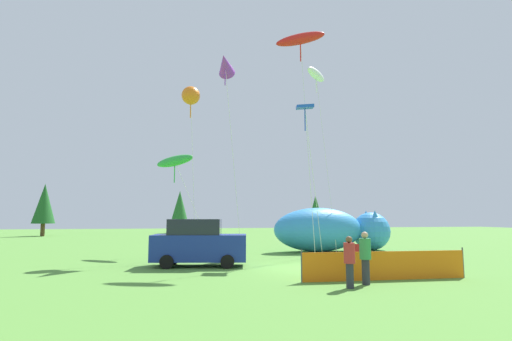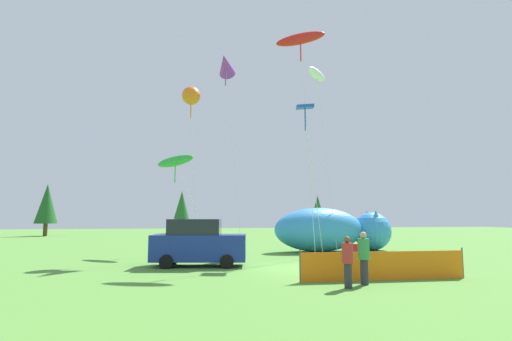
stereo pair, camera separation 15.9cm
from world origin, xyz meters
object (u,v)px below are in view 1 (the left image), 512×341
object	(u,v)px
kite_green_fish	(175,161)
kite_white_ghost	(316,75)
folding_chair	(356,253)
spectator_in_red_shirt	(365,256)
parked_car	(199,243)
inflatable_cat	(331,231)
spectator_in_black_shirt	(349,260)
kite_purple_delta	(225,65)
kite_blue_box	(305,110)
kite_red_lizard	(300,40)
kite_orange_flower	(191,96)

from	to	relation	value
kite_green_fish	kite_white_ghost	bearing A→B (deg)	7.24
folding_chair	spectator_in_red_shirt	world-z (taller)	spectator_in_red_shirt
parked_car	inflatable_cat	xyz separation A→B (m)	(8.68, 6.06, 0.25)
parked_car	folding_chair	world-z (taller)	parked_car
folding_chair	spectator_in_black_shirt	bearing A→B (deg)	-155.82
folding_chair	inflatable_cat	world-z (taller)	inflatable_cat
inflatable_cat	kite_green_fish	bearing A→B (deg)	175.21
spectator_in_black_shirt	kite_green_fish	size ratio (longest dim) A/B	0.26
parked_car	kite_purple_delta	distance (m)	11.40
kite_purple_delta	kite_blue_box	size ratio (longest dim) A/B	1.47
spectator_in_black_shirt	kite_red_lizard	distance (m)	14.02
parked_car	spectator_in_black_shirt	xyz separation A→B (m)	(4.27, -6.39, -0.15)
kite_blue_box	kite_white_ghost	distance (m)	7.27
kite_blue_box	kite_orange_flower	world-z (taller)	kite_orange_flower
kite_blue_box	kite_orange_flower	size ratio (longest dim) A/B	0.85
spectator_in_red_shirt	kite_white_ghost	size ratio (longest dim) A/B	0.14
kite_green_fish	kite_purple_delta	world-z (taller)	kite_purple_delta
spectator_in_red_shirt	kite_blue_box	distance (m)	10.30
kite_red_lizard	kite_white_ghost	xyz separation A→B (m)	(2.73, 5.03, -0.04)
folding_chair	kite_green_fish	distance (m)	11.78
kite_blue_box	kite_purple_delta	bearing A→B (deg)	142.41
kite_purple_delta	kite_red_lizard	world-z (taller)	kite_red_lizard
kite_red_lizard	inflatable_cat	bearing A→B (deg)	51.59
inflatable_cat	spectator_in_black_shirt	distance (m)	13.22
folding_chair	kite_purple_delta	bearing A→B (deg)	94.73
inflatable_cat	spectator_in_red_shirt	bearing A→B (deg)	-112.40
folding_chair	inflatable_cat	size ratio (longest dim) A/B	0.12
kite_orange_flower	kite_red_lizard	xyz separation A→B (m)	(5.87, -2.29, 2.88)
parked_car	kite_red_lizard	bearing A→B (deg)	30.84
folding_chair	kite_orange_flower	distance (m)	12.47
spectator_in_red_shirt	kite_red_lizard	distance (m)	13.62
parked_car	folding_chair	bearing A→B (deg)	2.53
folding_chair	kite_white_ghost	size ratio (longest dim) A/B	0.08
spectator_in_black_shirt	kite_orange_flower	xyz separation A→B (m)	(-4.60, 10.79, 8.21)
kite_orange_flower	kite_red_lizard	bearing A→B (deg)	-21.32
kite_white_ghost	parked_car	bearing A→B (deg)	-139.23
kite_blue_box	kite_white_ghost	world-z (taller)	kite_white_ghost
inflatable_cat	parked_car	bearing A→B (deg)	-150.57
folding_chair	spectator_in_red_shirt	xyz separation A→B (m)	(-2.02, -4.96, 0.36)
spectator_in_red_shirt	kite_red_lizard	size ratio (longest dim) A/B	0.13
kite_purple_delta	kite_white_ghost	size ratio (longest dim) A/B	0.97
kite_blue_box	kite_red_lizard	size ratio (longest dim) A/B	0.65
inflatable_cat	spectator_in_red_shirt	xyz separation A→B (m)	(-3.63, -11.95, -0.34)
parked_car	spectator_in_black_shirt	bearing A→B (deg)	-46.25
spectator_in_red_shirt	kite_green_fish	distance (m)	14.11
kite_green_fish	inflatable_cat	bearing A→B (deg)	0.72
kite_red_lizard	kite_white_ghost	distance (m)	5.73
folding_chair	spectator_in_black_shirt	distance (m)	6.14
inflatable_cat	kite_purple_delta	xyz separation A→B (m)	(-7.00, -1.30, 9.96)
kite_blue_box	kite_green_fish	bearing A→B (deg)	148.11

